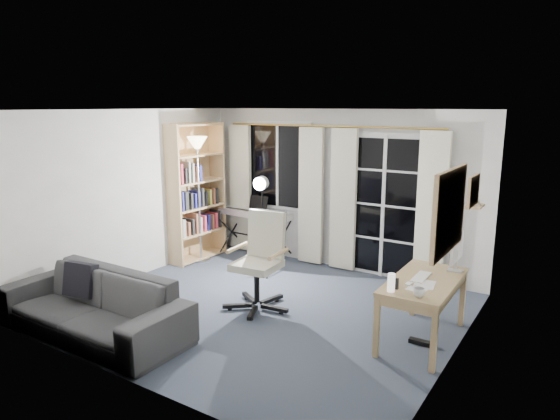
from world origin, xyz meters
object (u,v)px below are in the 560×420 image
object	(u,v)px
bookshelf	(193,196)
sofa	(91,295)
studio_light	(261,195)
monitor	(456,249)
mug	(419,291)
office_chair	(262,251)
desk	(424,287)
keyboard_piano	(255,215)
torchiere_lamp	(198,162)

from	to	relation	value
bookshelf	sofa	size ratio (longest dim) A/B	0.96
studio_light	monitor	size ratio (longest dim) A/B	3.10
monitor	mug	bearing A→B (deg)	-96.85
studio_light	mug	xyz separation A→B (m)	(2.67, -1.22, -0.48)
office_chair	desk	world-z (taller)	office_chair
office_chair	monitor	xyz separation A→B (m)	(2.16, 0.58, 0.24)
keyboard_piano	studio_light	world-z (taller)	studio_light
torchiere_lamp	keyboard_piano	size ratio (longest dim) A/B	1.51
office_chair	desk	size ratio (longest dim) A/B	0.93
monitor	mug	size ratio (longest dim) A/B	4.39
office_chair	sofa	xyz separation A→B (m)	(-1.10, -1.66, -0.25)
keyboard_piano	desk	size ratio (longest dim) A/B	1.03
bookshelf	monitor	xyz separation A→B (m)	(4.21, -0.44, -0.10)
torchiere_lamp	office_chair	size ratio (longest dim) A/B	1.68
studio_light	desk	distance (m)	2.74
bookshelf	torchiere_lamp	distance (m)	0.59
keyboard_piano	desk	distance (m)	3.53
bookshelf	monitor	distance (m)	4.23
keyboard_piano	sofa	xyz separation A→B (m)	(0.15, -3.25, -0.27)
torchiere_lamp	studio_light	bearing A→B (deg)	-4.44
sofa	studio_light	bearing A→B (deg)	78.45
studio_light	mug	distance (m)	2.97
torchiere_lamp	studio_light	xyz separation A→B (m)	(1.26, -0.10, -0.39)
keyboard_piano	monitor	size ratio (longest dim) A/B	2.69
desk	sofa	xyz separation A→B (m)	(-3.06, -1.78, -0.15)
mug	office_chair	bearing A→B (deg)	169.73
office_chair	desk	distance (m)	1.97
monitor	torchiere_lamp	bearing A→B (deg)	173.70
bookshelf	studio_light	size ratio (longest dim) A/B	1.45
torchiere_lamp	desk	distance (m)	4.04
bookshelf	studio_light	distance (m)	1.46
desk	monitor	size ratio (longest dim) A/B	2.61
monitor	sofa	size ratio (longest dim) A/B	0.21
desk	monitor	xyz separation A→B (m)	(0.20, 0.45, 0.34)
monitor	desk	bearing A→B (deg)	-114.66
studio_light	mug	size ratio (longest dim) A/B	13.60
torchiere_lamp	mug	xyz separation A→B (m)	(3.92, -1.32, -0.86)
studio_light	monitor	xyz separation A→B (m)	(2.76, -0.27, -0.28)
office_chair	mug	size ratio (longest dim) A/B	10.66
bookshelf	monitor	bearing A→B (deg)	-3.14
desk	torchiere_lamp	bearing A→B (deg)	166.85
desk	keyboard_piano	bearing A→B (deg)	154.50
desk	monitor	world-z (taller)	monitor
torchiere_lamp	desk	bearing A→B (deg)	-12.11
torchiere_lamp	keyboard_piano	xyz separation A→B (m)	(0.61, 0.64, -0.88)
bookshelf	mug	distance (m)	4.35
torchiere_lamp	keyboard_piano	world-z (taller)	torchiere_lamp
keyboard_piano	office_chair	xyz separation A→B (m)	(1.25, -1.59, -0.02)
office_chair	desk	xyz separation A→B (m)	(1.96, 0.13, -0.10)
studio_light	sofa	size ratio (longest dim) A/B	0.66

